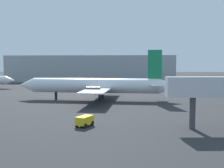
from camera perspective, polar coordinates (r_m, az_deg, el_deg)
airplane_distant at (r=56.78m, az=-3.44°, el=-0.34°), size 34.82×24.60×10.88m
baggage_cart at (r=32.91m, az=-6.02°, el=-7.94°), size 2.17×2.72×1.30m
terminal_building at (r=125.08m, az=-4.58°, el=3.36°), size 76.82×19.70×12.07m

